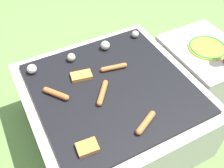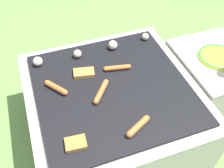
{
  "view_description": "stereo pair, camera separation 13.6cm",
  "coord_description": "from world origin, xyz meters",
  "views": [
    {
      "loc": [
        -0.44,
        -0.83,
        1.4
      ],
      "look_at": [
        0.0,
        0.0,
        0.41
      ],
      "focal_mm": 42.0,
      "sensor_mm": 36.0,
      "label": 1
    },
    {
      "loc": [
        -0.31,
        -0.89,
        1.4
      ],
      "look_at": [
        0.0,
        0.0,
        0.41
      ],
      "focal_mm": 42.0,
      "sensor_mm": 36.0,
      "label": 2
    }
  ],
  "objects": [
    {
      "name": "grill",
      "position": [
        0.0,
        0.0,
        0.2
      ],
      "size": [
        0.9,
        0.9,
        0.39
      ],
      "color": "#B2AA9E",
      "rests_on": "ground_plane"
    },
    {
      "name": "sausage_front_right",
      "position": [
        0.03,
        -0.29,
        0.41
      ],
      "size": [
        0.14,
        0.09,
        0.03
      ],
      "color": "#B7602D",
      "rests_on": "grill"
    },
    {
      "name": "plate_colorful",
      "position": [
        0.66,
        0.01,
        0.4
      ],
      "size": [
        0.23,
        0.23,
        0.02
      ],
      "color": "yellow",
      "rests_on": "side_ledge"
    },
    {
      "name": "sausage_mid_left",
      "position": [
        0.07,
        0.11,
        0.41
      ],
      "size": [
        0.15,
        0.05,
        0.03
      ],
      "color": "#B7602D",
      "rests_on": "grill"
    },
    {
      "name": "bread_slice_center",
      "position": [
        -0.26,
        -0.27,
        0.4
      ],
      "size": [
        0.1,
        0.08,
        0.02
      ],
      "color": "#B27033",
      "rests_on": "grill"
    },
    {
      "name": "bread_slice_right",
      "position": [
        -0.11,
        0.14,
        0.4
      ],
      "size": [
        0.12,
        0.09,
        0.02
      ],
      "color": "#D18438",
      "rests_on": "grill"
    },
    {
      "name": "mushroom_row",
      "position": [
        -0.03,
        0.3,
        0.42
      ],
      "size": [
        0.72,
        0.07,
        0.05
      ],
      "color": "silver",
      "rests_on": "grill"
    },
    {
      "name": "sausage_front_left",
      "position": [
        -0.07,
        -0.03,
        0.41
      ],
      "size": [
        0.12,
        0.14,
        0.03
      ],
      "color": "#B7602D",
      "rests_on": "grill"
    },
    {
      "name": "side_ledge",
      "position": [
        0.66,
        0.01,
        0.2
      ],
      "size": [
        0.41,
        0.51,
        0.39
      ],
      "color": "#B2AA9E",
      "rests_on": "ground_plane"
    },
    {
      "name": "fork_utensil",
      "position": [
        0.64,
        0.2,
        0.4
      ],
      "size": [
        0.11,
        0.15,
        0.01
      ],
      "color": "silver",
      "rests_on": "side_ledge"
    },
    {
      "name": "ground_plane",
      "position": [
        0.0,
        0.0,
        0.0
      ],
      "size": [
        14.0,
        14.0,
        0.0
      ],
      "primitive_type": "plane",
      "color": "#608442"
    },
    {
      "name": "sausage_front_center",
      "position": [
        -0.28,
        0.08,
        0.41
      ],
      "size": [
        0.1,
        0.13,
        0.03
      ],
      "color": "#B7602D",
      "rests_on": "grill"
    }
  ]
}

